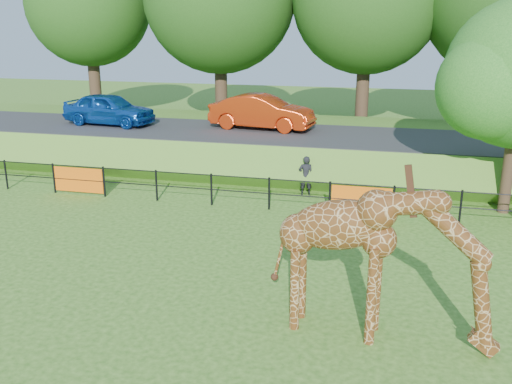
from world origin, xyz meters
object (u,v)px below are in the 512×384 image
giraffe (383,264)px  visitor (306,176)px  car_red (262,112)px  car_blue (109,109)px

giraffe → visitor: (-2.95, 9.18, -0.86)m
giraffe → car_red: size_ratio=0.97×
giraffe → car_red: giraffe is taller
car_red → visitor: (2.77, -4.83, -1.46)m
car_blue → visitor: bearing=-106.5°
giraffe → car_blue: 18.49m
car_blue → car_red: 7.08m
car_red → visitor: size_ratio=3.19×
car_red → visitor: bearing=-142.6°
car_blue → visitor: (9.82, -4.18, -1.43)m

